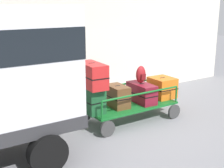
% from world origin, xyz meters
% --- Properties ---
extents(ground_plane, '(40.00, 40.00, 0.00)m').
position_xyz_m(ground_plane, '(0.00, 0.00, 0.00)').
color(ground_plane, gray).
extents(building_wall, '(12.00, 0.38, 5.00)m').
position_xyz_m(building_wall, '(-0.00, 2.70, 2.50)').
color(building_wall, silver).
rests_on(building_wall, ground).
extents(luggage_cart, '(2.38, 1.12, 0.42)m').
position_xyz_m(luggage_cart, '(0.27, 0.55, 0.35)').
color(luggage_cart, '#146023').
rests_on(luggage_cart, ground).
extents(cart_railing, '(2.27, 0.98, 0.42)m').
position_xyz_m(cart_railing, '(0.27, 0.55, 0.76)').
color(cart_railing, '#146023').
rests_on(cart_railing, luggage_cart).
extents(suitcase_left_bottom, '(0.42, 0.57, 0.61)m').
position_xyz_m(suitcase_left_bottom, '(-0.80, 0.55, 0.72)').
color(suitcase_left_bottom, '#194C28').
rests_on(suitcase_left_bottom, luggage_cart).
extents(suitcase_left_middle, '(0.47, 0.92, 0.55)m').
position_xyz_m(suitcase_left_middle, '(-0.80, 0.57, 1.30)').
color(suitcase_left_middle, '#B21E1E').
rests_on(suitcase_left_middle, suitcase_left_bottom).
extents(suitcase_midleft_bottom, '(0.43, 0.68, 0.53)m').
position_xyz_m(suitcase_midleft_bottom, '(-0.09, 0.59, 0.68)').
color(suitcase_midleft_bottom, brown).
rests_on(suitcase_midleft_bottom, luggage_cart).
extents(suitcase_center_bottom, '(0.45, 0.89, 0.49)m').
position_xyz_m(suitcase_center_bottom, '(0.63, 0.55, 0.66)').
color(suitcase_center_bottom, maroon).
rests_on(suitcase_center_bottom, luggage_cart).
extents(suitcase_midright_bottom, '(0.60, 0.66, 0.54)m').
position_xyz_m(suitcase_midright_bottom, '(1.34, 0.57, 0.68)').
color(suitcase_midright_bottom, orange).
rests_on(suitcase_midright_bottom, luggage_cart).
extents(backpack, '(0.27, 0.22, 0.44)m').
position_xyz_m(backpack, '(0.63, 0.59, 1.12)').
color(backpack, maroon).
rests_on(backpack, suitcase_center_bottom).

